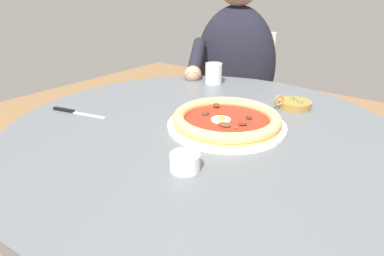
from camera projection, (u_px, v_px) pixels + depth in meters
The scene contains 8 objects.
dining_table at pixel (201, 166), 0.91m from camera, with size 1.06×1.06×0.75m.
pizza_on_plate at pixel (226, 120), 0.85m from camera, with size 0.32×0.32×0.04m.
water_glass at pixel (214, 75), 1.23m from camera, with size 0.06×0.06×0.08m.
steak_knife at pixel (71, 111), 0.95m from camera, with size 0.06×0.19×0.01m.
ramekin_capers at pixel (185, 161), 0.65m from camera, with size 0.06×0.06×0.04m.
olive_pan at pixel (294, 104), 0.99m from camera, with size 0.11×0.10×0.05m.
diner_person at pixel (232, 104), 1.62m from camera, with size 0.58×0.44×1.20m.
cafe_chair_diner at pixel (236, 98), 1.75m from camera, with size 0.54×0.54×0.87m.
Camera 1 is at (0.64, 0.46, 1.09)m, focal length 29.77 mm.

